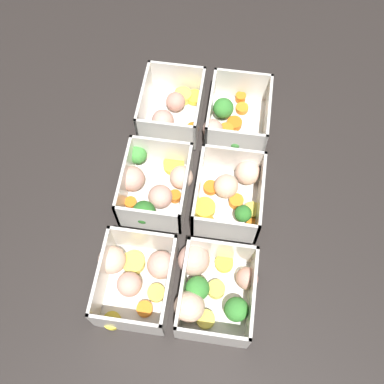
% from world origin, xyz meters
% --- Properties ---
extents(ground_plane, '(4.00, 4.00, 0.00)m').
position_xyz_m(ground_plane, '(0.00, 0.00, 0.00)').
color(ground_plane, '#282321').
extents(container_near_left, '(0.15, 0.14, 0.07)m').
position_xyz_m(container_near_left, '(-0.16, -0.05, 0.03)').
color(container_near_left, silver).
rests_on(container_near_left, ground_plane).
extents(container_near_center, '(0.15, 0.13, 0.07)m').
position_xyz_m(container_near_center, '(0.01, -0.07, 0.02)').
color(container_near_center, silver).
rests_on(container_near_center, ground_plane).
extents(container_near_right, '(0.14, 0.13, 0.07)m').
position_xyz_m(container_near_right, '(0.17, -0.05, 0.03)').
color(container_near_right, silver).
rests_on(container_near_right, ground_plane).
extents(container_far_left, '(0.15, 0.13, 0.07)m').
position_xyz_m(container_far_left, '(-0.16, 0.07, 0.03)').
color(container_far_left, silver).
rests_on(container_far_left, ground_plane).
extents(container_far_center, '(0.16, 0.14, 0.07)m').
position_xyz_m(container_far_center, '(0.00, 0.07, 0.03)').
color(container_far_center, silver).
rests_on(container_far_center, ground_plane).
extents(container_far_right, '(0.15, 0.11, 0.07)m').
position_xyz_m(container_far_right, '(0.17, 0.06, 0.02)').
color(container_far_right, silver).
rests_on(container_far_right, ground_plane).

